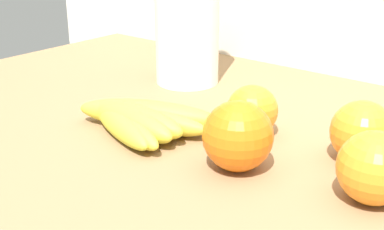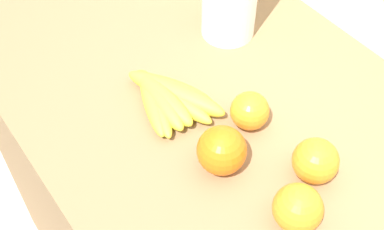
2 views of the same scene
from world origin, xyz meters
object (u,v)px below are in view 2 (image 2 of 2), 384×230
orange_far_right (222,150)px  banana_bunch (165,97)px  orange_right (250,111)px  orange_back_left (298,208)px  orange_back_right (315,161)px

orange_far_right → banana_bunch: bearing=178.9°
orange_right → orange_back_left: bearing=-19.7°
orange_back_left → orange_right: bearing=160.3°
banana_bunch → orange_far_right: 0.17m
orange_right → banana_bunch: bearing=-143.9°
orange_back_right → orange_far_right: bearing=-133.0°
orange_back_right → orange_right: bearing=-174.3°
orange_back_left → orange_far_right: bearing=-169.9°
banana_bunch → orange_back_right: orange_back_right is taller
orange_right → orange_far_right: bearing=-66.0°
orange_far_right → orange_back_right: orange_far_right is taller
orange_back_left → orange_back_right: bearing=119.4°
banana_bunch → orange_far_right: orange_far_right is taller
orange_back_left → orange_right: orange_back_left is taller
banana_bunch → orange_back_left: orange_back_left is taller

